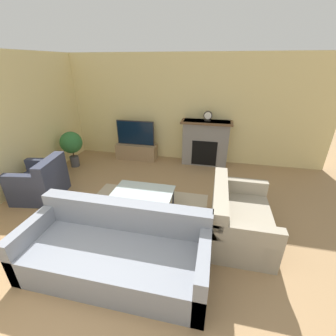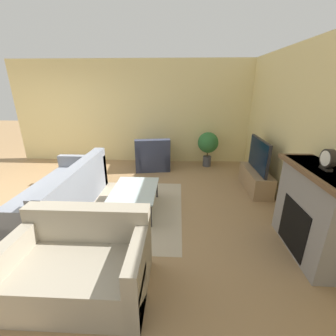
{
  "view_description": "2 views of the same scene",
  "coord_description": "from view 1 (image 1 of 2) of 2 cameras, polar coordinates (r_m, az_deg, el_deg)",
  "views": [
    {
      "loc": [
        1.35,
        -0.92,
        2.49
      ],
      "look_at": [
        0.52,
        2.85,
        0.65
      ],
      "focal_mm": 24.0,
      "sensor_mm": 36.0,
      "label": 1
    },
    {
      "loc": [
        3.6,
        3.02,
        2.06
      ],
      "look_at": [
        0.23,
        2.86,
        0.81
      ],
      "focal_mm": 24.0,
      "sensor_mm": 36.0,
      "label": 2
    }
  ],
  "objects": [
    {
      "name": "tv",
      "position": [
        6.19,
        -8.26,
        8.84
      ],
      "size": [
        1.03,
        0.06,
        0.65
      ],
      "color": "#232328",
      "rests_on": "tv_stand"
    },
    {
      "name": "wall_back",
      "position": [
        6.12,
        -0.61,
        14.71
      ],
      "size": [
        8.15,
        0.06,
        2.7
      ],
      "color": "beige",
      "rests_on": "ground_plane"
    },
    {
      "name": "potted_plant",
      "position": [
        6.18,
        -23.32,
        5.63
      ],
      "size": [
        0.54,
        0.54,
        0.92
      ],
      "color": "#47474C",
      "rests_on": "ground_plane"
    },
    {
      "name": "coffee_table",
      "position": [
        4.02,
        -6.56,
        -6.63
      ],
      "size": [
        1.07,
        0.75,
        0.4
      ],
      "color": "#333338",
      "rests_on": "ground_plane"
    },
    {
      "name": "area_rug",
      "position": [
        4.1,
        -7.06,
        -12.13
      ],
      "size": [
        2.27,
        1.95,
        0.0
      ],
      "color": "#B7A88E",
      "rests_on": "ground_plane"
    },
    {
      "name": "armchair_by_window",
      "position": [
        5.14,
        -29.55,
        -3.35
      ],
      "size": [
        0.94,
        0.98,
        0.82
      ],
      "rotation": [
        0.0,
        0.0,
        -1.41
      ],
      "color": "#33384C",
      "rests_on": "ground_plane"
    },
    {
      "name": "wall_left",
      "position": [
        5.32,
        -36.61,
        8.13
      ],
      "size": [
        0.06,
        7.91,
        2.7
      ],
      "color": "beige",
      "rests_on": "ground_plane"
    },
    {
      "name": "tv_stand",
      "position": [
        6.36,
        -7.96,
        4.21
      ],
      "size": [
        1.11,
        0.39,
        0.42
      ],
      "color": "#997A56",
      "rests_on": "ground_plane"
    },
    {
      "name": "couch_sectional",
      "position": [
        3.14,
        -12.88,
        -20.0
      ],
      "size": [
        2.33,
        0.98,
        0.82
      ],
      "color": "gray",
      "rests_on": "ground_plane"
    },
    {
      "name": "mantel_clock",
      "position": [
        5.76,
        10.1,
        12.9
      ],
      "size": [
        0.21,
        0.07,
        0.24
      ],
      "color": "#28231E",
      "rests_on": "fireplace"
    },
    {
      "name": "fireplace",
      "position": [
        5.93,
        9.46,
        6.55
      ],
      "size": [
        1.27,
        0.47,
        1.15
      ],
      "color": "gray",
      "rests_on": "ground_plane"
    },
    {
      "name": "couch_loveseat",
      "position": [
        3.7,
        17.22,
        -12.23
      ],
      "size": [
        0.89,
        1.38,
        0.82
      ],
      "rotation": [
        0.0,
        0.0,
        1.57
      ],
      "color": "#9E937F",
      "rests_on": "ground_plane"
    }
  ]
}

